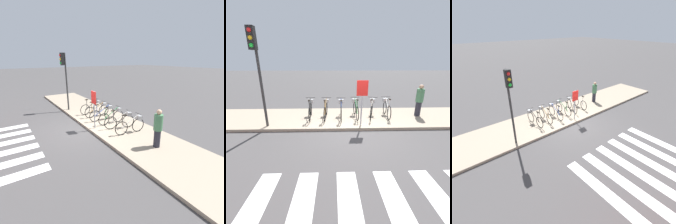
{
  "view_description": "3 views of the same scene",
  "coord_description": "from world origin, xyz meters",
  "views": [
    {
      "loc": [
        7.63,
        -3.43,
        3.49
      ],
      "look_at": [
        0.9,
        0.99,
        0.97
      ],
      "focal_mm": 28.0,
      "sensor_mm": 36.0,
      "label": 1
    },
    {
      "loc": [
        -0.74,
        -5.48,
        2.56
      ],
      "look_at": [
        -0.55,
        0.67,
        0.59
      ],
      "focal_mm": 24.0,
      "sensor_mm": 36.0,
      "label": 2
    },
    {
      "loc": [
        -6.1,
        -6.67,
        5.38
      ],
      "look_at": [
        -0.05,
        0.79,
        0.56
      ],
      "focal_mm": 28.0,
      "sensor_mm": 36.0,
      "label": 3
    }
  ],
  "objects": [
    {
      "name": "sign_post",
      "position": [
        0.39,
        0.29,
        1.39
      ],
      "size": [
        0.44,
        0.07,
        1.86
      ],
      "color": "#99999E",
      "rests_on": "sidewalk"
    },
    {
      "name": "sidewalk",
      "position": [
        0.0,
        1.43,
        0.06
      ],
      "size": [
        17.88,
        2.85,
        0.12
      ],
      "color": "gray",
      "rests_on": "ground_plane"
    },
    {
      "name": "pedestrian",
      "position": [
        3.41,
        1.45,
        0.92
      ],
      "size": [
        0.34,
        0.34,
        1.53
      ],
      "color": "#23232D",
      "rests_on": "sidewalk"
    },
    {
      "name": "parked_bicycle_0",
      "position": [
        -1.84,
        1.35,
        0.55
      ],
      "size": [
        0.46,
        1.56,
        0.96
      ],
      "color": "black",
      "rests_on": "sidewalk"
    },
    {
      "name": "parked_bicycle_2",
      "position": [
        -0.39,
        1.28,
        0.55
      ],
      "size": [
        0.46,
        1.56,
        0.96
      ],
      "color": "black",
      "rests_on": "sidewalk"
    },
    {
      "name": "parked_bicycle_3",
      "position": [
        0.33,
        1.42,
        0.55
      ],
      "size": [
        0.46,
        1.56,
        0.96
      ],
      "color": "black",
      "rests_on": "sidewalk"
    },
    {
      "name": "parked_bicycle_5",
      "position": [
        1.85,
        1.46,
        0.55
      ],
      "size": [
        0.46,
        1.55,
        0.96
      ],
      "color": "black",
      "rests_on": "sidewalk"
    },
    {
      "name": "traffic_light",
      "position": [
        -3.48,
        0.24,
        2.75
      ],
      "size": [
        0.24,
        0.4,
        3.66
      ],
      "color": "#2D2D2D",
      "rests_on": "sidewalk"
    },
    {
      "name": "parked_bicycle_1",
      "position": [
        -1.11,
        1.34,
        0.55
      ],
      "size": [
        0.46,
        1.56,
        0.96
      ],
      "color": "black",
      "rests_on": "sidewalk"
    },
    {
      "name": "parked_bicycle_4",
      "position": [
        1.11,
        1.4,
        0.55
      ],
      "size": [
        0.6,
        1.5,
        0.96
      ],
      "color": "black",
      "rests_on": "sidewalk"
    },
    {
      "name": "ground_plane",
      "position": [
        0.0,
        0.0,
        0.0
      ],
      "size": [
        120.0,
        120.0,
        0.0
      ],
      "primitive_type": "plane",
      "color": "#423F3F"
    }
  ]
}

